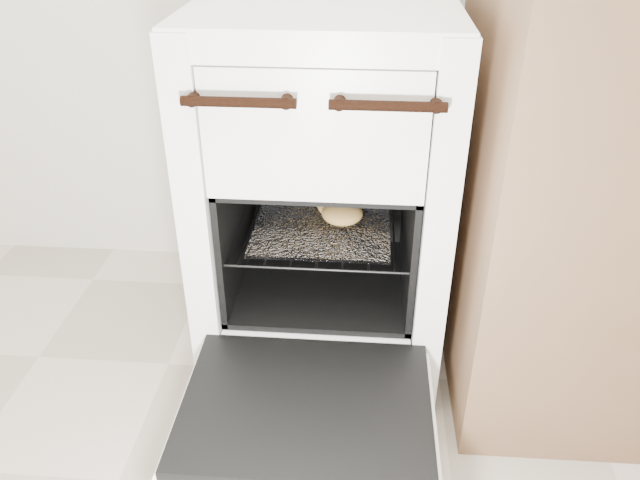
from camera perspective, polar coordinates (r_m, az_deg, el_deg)
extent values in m
cube|color=white|center=(1.46, 0.45, 4.68)|extent=(0.54, 0.57, 0.83)
cylinder|color=black|center=(1.09, -7.48, 12.38)|extent=(0.20, 0.02, 0.02)
cylinder|color=black|center=(1.06, 6.21, 12.08)|extent=(0.20, 0.02, 0.02)
cube|color=black|center=(1.22, -1.26, -14.91)|extent=(0.47, 0.36, 0.02)
cube|color=white|center=(1.23, -1.25, -15.44)|extent=(0.49, 0.38, 0.01)
cylinder|color=black|center=(1.45, -7.38, 1.53)|extent=(0.01, 0.38, 0.01)
cylinder|color=black|center=(1.43, 7.97, 0.93)|extent=(0.01, 0.38, 0.01)
cylinder|color=black|center=(1.28, -0.39, -2.71)|extent=(0.39, 0.01, 0.01)
cylinder|color=black|center=(1.59, 0.72, 4.42)|extent=(0.39, 0.01, 0.01)
cylinder|color=black|center=(1.45, -6.16, 1.49)|extent=(0.01, 0.36, 0.01)
cylinder|color=black|center=(1.44, -4.05, 1.41)|extent=(0.01, 0.36, 0.01)
cylinder|color=black|center=(1.43, -1.92, 1.33)|extent=(0.01, 0.36, 0.01)
cylinder|color=black|center=(1.43, 0.23, 1.25)|extent=(0.01, 0.36, 0.01)
cylinder|color=black|center=(1.43, 2.39, 1.16)|extent=(0.01, 0.36, 0.01)
cylinder|color=black|center=(1.43, 4.55, 1.07)|extent=(0.01, 0.36, 0.01)
cylinder|color=black|center=(1.43, 6.72, 0.98)|extent=(0.01, 0.36, 0.01)
cube|color=white|center=(1.41, 0.17, 1.08)|extent=(0.31, 0.27, 0.01)
ellipsoid|color=tan|center=(1.48, 1.30, 3.71)|extent=(0.13, 0.13, 0.05)
ellipsoid|color=tan|center=(1.45, 1.46, 3.12)|extent=(0.10, 0.10, 0.04)
ellipsoid|color=tan|center=(1.42, 2.05, 2.48)|extent=(0.12, 0.12, 0.05)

